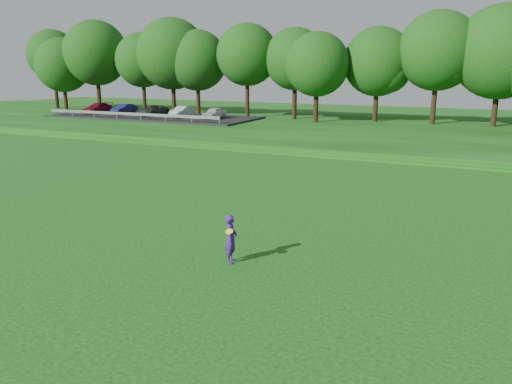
% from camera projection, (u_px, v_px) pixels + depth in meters
% --- Properties ---
extents(ground, '(140.00, 140.00, 0.00)m').
position_uv_depth(ground, '(146.00, 242.00, 17.70)').
color(ground, '#0D430D').
rests_on(ground, ground).
extents(berm, '(130.00, 30.00, 0.60)m').
position_uv_depth(berm, '(366.00, 130.00, 47.52)').
color(berm, '#0D430D').
rests_on(berm, ground).
extents(walking_path, '(130.00, 1.60, 0.04)m').
position_uv_depth(walking_path, '(320.00, 155.00, 35.28)').
color(walking_path, gray).
rests_on(walking_path, ground).
extents(treeline, '(104.00, 7.00, 15.00)m').
position_uv_depth(treeline, '(379.00, 46.00, 49.15)').
color(treeline, '#0F4410').
rests_on(treeline, berm).
extents(parking_lot, '(24.00, 9.00, 1.38)m').
position_uv_depth(parking_lot, '(150.00, 114.00, 56.25)').
color(parking_lot, black).
rests_on(parking_lot, berm).
extents(woman, '(0.53, 0.77, 1.58)m').
position_uv_depth(woman, '(231.00, 239.00, 15.68)').
color(woman, '#431B79').
rests_on(woman, ground).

